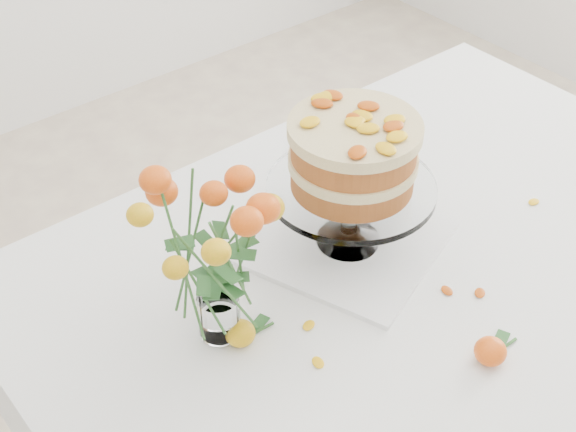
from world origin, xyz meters
name	(u,v)px	position (x,y,z in m)	size (l,w,h in m)	color
table	(394,277)	(0.00, 0.00, 0.67)	(1.43, 0.93, 0.76)	tan
napkin	(348,243)	(-0.07, 0.06, 0.76)	(0.32, 0.32, 0.01)	white
cake_stand	(353,162)	(-0.07, 0.06, 0.95)	(0.30, 0.30, 0.27)	white
rose_vase	(213,243)	(-0.38, 0.03, 0.96)	(0.26, 0.26, 0.34)	white
loose_rose_near	(240,333)	(-0.37, -0.01, 0.78)	(0.09, 0.05, 0.04)	#F3A915
loose_rose_far	(490,351)	(-0.08, -0.29, 0.78)	(0.09, 0.05, 0.04)	#E74C0B
stray_petal_a	(390,304)	(-0.12, -0.10, 0.76)	(0.03, 0.02, 0.00)	yellow
stray_petal_b	(447,291)	(-0.02, -0.14, 0.76)	(0.03, 0.02, 0.00)	yellow
stray_petal_c	(480,293)	(0.02, -0.18, 0.76)	(0.03, 0.02, 0.00)	yellow
stray_petal_d	(309,326)	(-0.26, -0.05, 0.76)	(0.03, 0.02, 0.00)	yellow
stray_petal_e	(318,363)	(-0.30, -0.12, 0.76)	(0.03, 0.02, 0.00)	yellow
stray_petal_f	(534,202)	(0.30, -0.08, 0.76)	(0.03, 0.02, 0.00)	yellow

